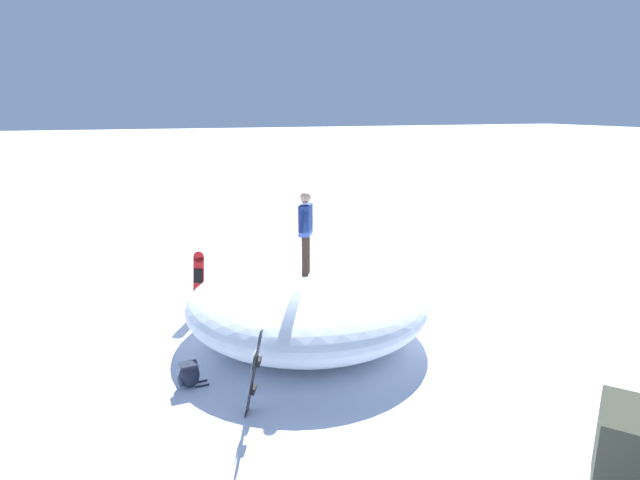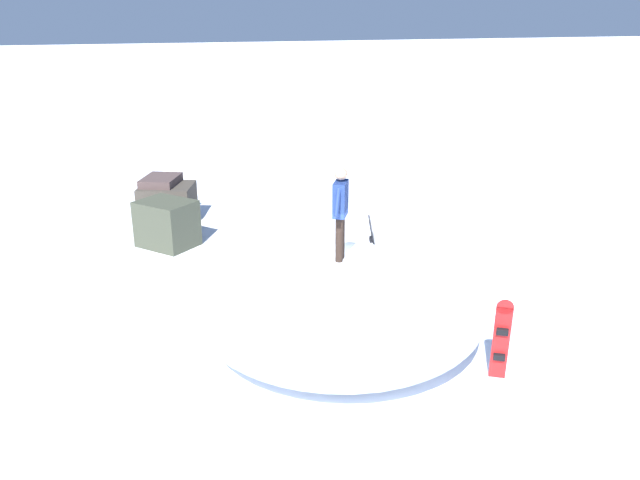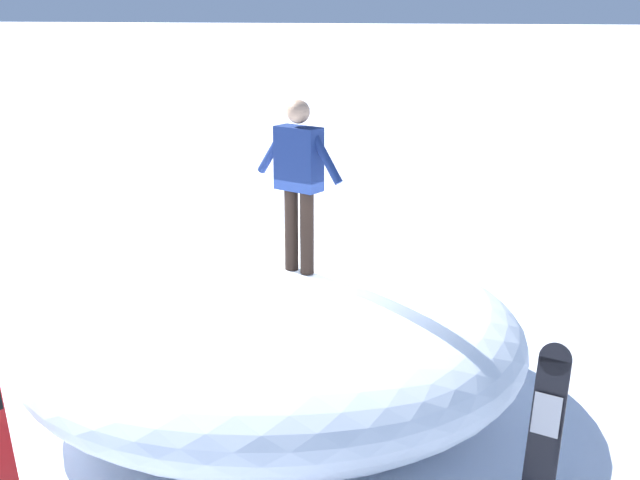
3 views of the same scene
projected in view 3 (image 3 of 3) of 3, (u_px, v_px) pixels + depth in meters
name	position (u px, v px, depth m)	size (l,w,h in m)	color
ground	(313.00, 414.00, 8.88)	(240.00, 240.00, 0.00)	white
snow_mound	(273.00, 334.00, 8.99)	(5.37, 5.26, 1.55)	white
snowboarder_standing	(299.00, 174.00, 8.32)	(0.96, 0.59, 1.75)	black
snowboard_primary_upright	(545.00, 432.00, 6.94)	(0.38, 0.40, 1.55)	black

